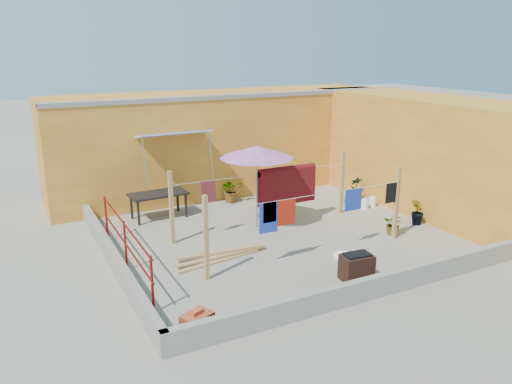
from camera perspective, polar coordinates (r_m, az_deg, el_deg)
ground at (r=12.59m, az=2.63°, el=-5.10°), size 80.00×80.00×0.00m
wall_back at (r=16.42m, az=-4.00°, el=5.80°), size 11.00×3.27×3.21m
wall_right at (r=15.32m, az=19.87°, el=4.07°), size 2.40×9.00×3.20m
parapet_front at (r=9.84m, az=13.27°, el=-10.54°), size 8.30×0.16×0.44m
parapet_left at (r=11.19m, az=-15.95°, el=-7.36°), size 0.16×7.30×0.44m
red_railing at (r=10.86m, az=-14.75°, el=-5.15°), size 0.05×4.20×1.10m
clothesline_rig at (r=12.96m, az=3.55°, el=0.29°), size 5.09×2.35×1.80m
patio_umbrella at (r=12.50m, az=0.08°, el=4.54°), size 2.05×2.05×2.27m
outdoor_table at (r=13.97m, az=-11.11°, el=-0.38°), size 1.59×0.85×0.73m
brick_stack at (r=8.59m, az=-6.73°, el=-14.69°), size 0.60×0.53×0.43m
lumber_pile at (r=11.30m, az=-4.12°, el=-7.33°), size 2.24×0.62×0.14m
brazier at (r=10.46m, az=11.42°, el=-8.38°), size 0.68×0.49×0.57m
white_basin at (r=11.54m, az=9.94°, el=-7.18°), size 0.45×0.45×0.08m
water_jug_a at (r=14.99m, az=12.31°, el=-1.35°), size 0.21×0.21×0.33m
water_jug_b at (r=15.25m, az=13.15°, el=-1.09°), size 0.21×0.21×0.33m
green_hose at (r=15.62m, az=10.82°, el=-0.98°), size 0.46×0.46×0.07m
plant_back_a at (r=15.25m, az=-2.78°, el=0.25°), size 0.72×0.63×0.76m
plant_back_b at (r=16.03m, az=2.95°, el=0.97°), size 0.50×0.50×0.72m
plant_right_a at (r=15.76m, az=11.38°, el=0.45°), size 0.45×0.35×0.75m
plant_right_b at (r=13.93m, az=18.00°, el=-2.17°), size 0.50×0.52×0.74m
plant_right_c at (r=13.08m, az=15.47°, el=-3.56°), size 0.63×0.65×0.56m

